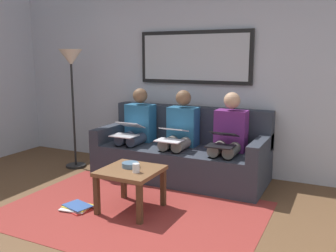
% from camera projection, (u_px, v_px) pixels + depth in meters
% --- Properties ---
extents(wall_rear, '(6.00, 0.12, 2.60)m').
position_uv_depth(wall_rear, '(197.00, 76.00, 5.03)').
color(wall_rear, '#B7BCC6').
rests_on(wall_rear, ground_plane).
extents(area_rug, '(2.60, 1.80, 0.01)m').
position_uv_depth(area_rug, '(132.00, 212.00, 3.73)').
color(area_rug, maroon).
rests_on(area_rug, ground_plane).
extents(couch, '(2.20, 0.90, 0.90)m').
position_uv_depth(couch, '(182.00, 154.00, 4.79)').
color(couch, '#2D333D').
rests_on(couch, ground_plane).
extents(framed_mirror, '(1.59, 0.05, 0.70)m').
position_uv_depth(framed_mirror, '(194.00, 57.00, 4.90)').
color(framed_mirror, black).
extents(coffee_table, '(0.57, 0.57, 0.44)m').
position_uv_depth(coffee_table, '(131.00, 176.00, 3.72)').
color(coffee_table, brown).
rests_on(coffee_table, ground_plane).
extents(cup, '(0.07, 0.07, 0.09)m').
position_uv_depth(cup, '(136.00, 168.00, 3.59)').
color(cup, silver).
rests_on(cup, coffee_table).
extents(bowl, '(0.17, 0.17, 0.05)m').
position_uv_depth(bowl, '(130.00, 165.00, 3.76)').
color(bowl, slate).
rests_on(bowl, coffee_table).
extents(person_left, '(0.38, 0.58, 1.14)m').
position_uv_depth(person_left, '(228.00, 137.00, 4.40)').
color(person_left, '#66236B').
rests_on(person_left, couch).
extents(laptop_black, '(0.30, 0.36, 0.16)m').
position_uv_depth(laptop_black, '(222.00, 139.00, 4.18)').
color(laptop_black, black).
extents(person_middle, '(0.38, 0.58, 1.14)m').
position_uv_depth(person_middle, '(180.00, 132.00, 4.67)').
color(person_middle, '#235B84').
rests_on(person_middle, couch).
extents(laptop_white, '(0.32, 0.35, 0.15)m').
position_uv_depth(laptop_white, '(172.00, 134.00, 4.45)').
color(laptop_white, white).
extents(person_right, '(0.38, 0.58, 1.14)m').
position_uv_depth(person_right, '(137.00, 128.00, 4.95)').
color(person_right, '#235B84').
rests_on(person_right, couch).
extents(laptop_silver, '(0.32, 0.39, 0.17)m').
position_uv_depth(laptop_silver, '(128.00, 130.00, 4.74)').
color(laptop_silver, silver).
extents(magazine_stack, '(0.33, 0.28, 0.04)m').
position_uv_depth(magazine_stack, '(77.00, 207.00, 3.79)').
color(magazine_stack, red).
rests_on(magazine_stack, ground_plane).
extents(standing_lamp, '(0.32, 0.32, 1.66)m').
position_uv_depth(standing_lamp, '(71.00, 71.00, 5.02)').
color(standing_lamp, black).
rests_on(standing_lamp, ground_plane).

